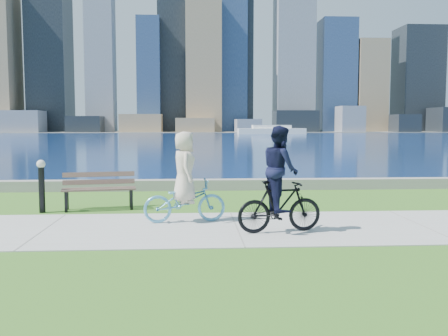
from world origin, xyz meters
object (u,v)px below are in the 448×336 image
(cyclist_man, at_px, (280,188))
(bollard_lamp, at_px, (42,183))
(cyclist_woman, at_px, (185,189))
(park_bench, at_px, (99,187))

(cyclist_man, bearing_deg, bollard_lamp, 54.33)
(bollard_lamp, distance_m, cyclist_man, 6.11)
(bollard_lamp, xyz_separation_m, cyclist_woman, (3.56, -1.50, 0.01))
(park_bench, xyz_separation_m, cyclist_man, (4.17, -3.11, 0.34))
(cyclist_woman, xyz_separation_m, cyclist_man, (1.93, -1.17, 0.16))
(bollard_lamp, xyz_separation_m, cyclist_man, (5.49, -2.68, 0.17))
(park_bench, relative_size, cyclist_woman, 0.95)
(bollard_lamp, relative_size, cyclist_man, 0.61)
(bollard_lamp, relative_size, cyclist_woman, 0.65)
(park_bench, bearing_deg, cyclist_man, -46.65)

